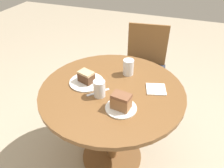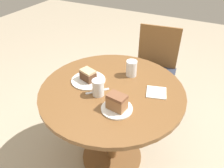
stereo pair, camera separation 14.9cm
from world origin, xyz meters
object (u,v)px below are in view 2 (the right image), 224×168
(cake_slice_far, at_px, (117,102))
(glass_water, at_px, (131,69))
(plate_near, at_px, (88,80))
(plate_far, at_px, (117,109))
(cake_slice_near, at_px, (88,75))
(chair, at_px, (154,69))
(glass_lemonade, at_px, (98,88))

(cake_slice_far, height_order, glass_water, glass_water)
(plate_near, bearing_deg, plate_far, -29.89)
(plate_far, height_order, cake_slice_near, cake_slice_near)
(cake_slice_near, height_order, cake_slice_far, cake_slice_far)
(chair, xyz_separation_m, plate_near, (-0.26, -0.85, 0.30))
(cake_slice_far, bearing_deg, chair, 93.49)
(cake_slice_near, xyz_separation_m, glass_lemonade, (0.15, -0.11, 0.00))
(glass_water, bearing_deg, glass_lemonade, -107.82)
(cake_slice_far, bearing_deg, cake_slice_near, 150.11)
(chair, xyz_separation_m, glass_lemonade, (-0.11, -0.96, 0.34))
(plate_near, xyz_separation_m, cake_slice_far, (0.32, -0.18, 0.05))
(plate_far, bearing_deg, glass_water, 100.23)
(plate_far, xyz_separation_m, glass_lemonade, (-0.17, 0.08, 0.05))
(cake_slice_far, bearing_deg, glass_water, 100.23)
(chair, bearing_deg, cake_slice_far, -93.80)
(chair, height_order, cake_slice_far, chair)
(chair, bearing_deg, cake_slice_near, -114.05)
(cake_slice_far, distance_m, glass_water, 0.40)
(plate_near, distance_m, glass_lemonade, 0.19)
(plate_far, bearing_deg, chair, 93.49)
(plate_near, height_order, plate_far, same)
(plate_far, xyz_separation_m, cake_slice_far, (-0.00, 0.00, 0.05))
(glass_water, bearing_deg, cake_slice_far, -79.77)
(chair, xyz_separation_m, cake_slice_far, (0.06, -1.04, 0.35))
(plate_near, distance_m, plate_far, 0.37)
(glass_lemonade, bearing_deg, glass_water, 72.18)
(plate_near, distance_m, cake_slice_far, 0.37)
(cake_slice_near, xyz_separation_m, glass_water, (0.25, 0.21, 0.00))
(plate_far, distance_m, cake_slice_near, 0.37)
(plate_near, height_order, cake_slice_far, cake_slice_far)
(cake_slice_near, distance_m, cake_slice_far, 0.37)
(plate_far, relative_size, cake_slice_near, 1.57)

